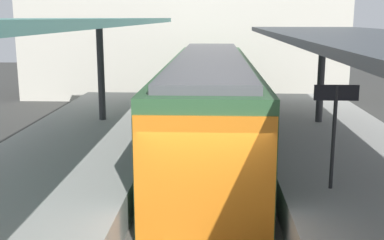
% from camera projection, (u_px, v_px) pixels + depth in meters
% --- Properties ---
extents(platform_left, '(4.40, 28.00, 1.00)m').
position_uv_depth(platform_left, '(16.00, 223.00, 9.67)').
color(platform_left, '#9E9E99').
rests_on(platform_left, ground_plane).
extents(rail_near_side, '(0.08, 28.00, 0.14)m').
position_uv_depth(rail_near_side, '(168.00, 237.00, 9.57)').
color(rail_near_side, slate).
rests_on(rail_near_side, track_ballast).
extents(rail_far_side, '(0.08, 28.00, 0.14)m').
position_uv_depth(rail_far_side, '(241.00, 238.00, 9.51)').
color(rail_far_side, slate).
rests_on(rail_far_side, track_ballast).
extents(commuter_train, '(2.78, 15.67, 3.10)m').
position_uv_depth(commuter_train, '(210.00, 101.00, 16.55)').
color(commuter_train, '#2D5633').
rests_on(commuter_train, track_ballast).
extents(canopy_left, '(4.18, 21.00, 3.53)m').
position_uv_depth(canopy_left, '(29.00, 25.00, 10.22)').
color(canopy_left, '#333335').
rests_on(canopy_left, platform_left).
extents(platform_sign, '(0.90, 0.08, 2.21)m').
position_uv_depth(platform_sign, '(335.00, 113.00, 9.86)').
color(platform_sign, '#262628').
rests_on(platform_sign, platform_right).
extents(station_building_backdrop, '(18.00, 6.00, 11.00)m').
position_uv_depth(station_building_backdrop, '(184.00, 1.00, 28.06)').
color(station_building_backdrop, beige).
rests_on(station_building_backdrop, ground_plane).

